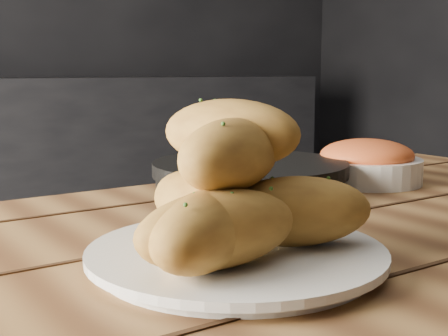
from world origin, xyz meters
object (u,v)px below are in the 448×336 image
plate (236,256)px  bread_rolls (231,193)px  bowl (367,163)px  skillet (251,176)px

plate → bread_rolls: bread_rolls is taller
plate → bowl: bearing=28.8°
bread_rolls → bowl: bearing=28.8°
plate → bread_rolls: 0.06m
plate → skillet: 0.37m
skillet → plate: bearing=-129.2°
skillet → bowl: (0.20, -0.05, 0.01)m
plate → bowl: bowl is taller
plate → bowl: size_ratio=1.57×
plate → bread_rolls: bearing=-155.4°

